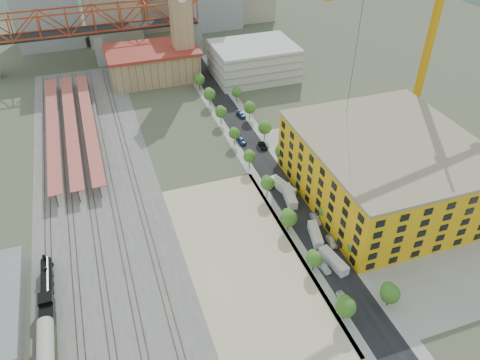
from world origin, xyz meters
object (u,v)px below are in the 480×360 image
object	(u,v)px
clock_tower	(180,8)
locomotive	(47,292)
site_trailer_a	(334,261)
site_trailer_d	(283,187)
site_trailer_c	(289,196)
tower_crane	(424,31)
construction_building	(386,169)
site_trailer_b	(315,234)
car_0	(344,299)

from	to	relation	value
clock_tower	locomotive	bearing A→B (deg)	-118.18
site_trailer_a	site_trailer_d	world-z (taller)	site_trailer_d
site_trailer_a	locomotive	bearing A→B (deg)	159.69
site_trailer_a	site_trailer_c	world-z (taller)	site_trailer_c
tower_crane	locomotive	bearing A→B (deg)	-164.49
tower_crane	site_trailer_d	world-z (taller)	tower_crane
construction_building	site_trailer_b	world-z (taller)	construction_building
construction_building	locomotive	size ratio (longest dim) A/B	2.21
construction_building	site_trailer_c	distance (m)	28.03
tower_crane	car_0	distance (m)	83.22
clock_tower	site_trailer_d	distance (m)	93.03
locomotive	site_trailer_b	distance (m)	66.03
construction_building	site_trailer_d	bearing A→B (deg)	156.23
site_trailer_c	tower_crane	bearing A→B (deg)	28.42
locomotive	tower_crane	distance (m)	123.58
clock_tower	car_0	world-z (taller)	clock_tower
construction_building	site_trailer_a	distance (m)	33.83
locomotive	car_0	size ratio (longest dim) A/B	4.97
site_trailer_a	site_trailer_b	size ratio (longest dim) A/B	1.04
construction_building	site_trailer_a	bearing A→B (deg)	-142.37
clock_tower	locomotive	distance (m)	125.68
construction_building	car_0	distance (m)	43.18
construction_building	tower_crane	xyz separation A→B (m)	(21.86, 23.31, 28.91)
site_trailer_c	site_trailer_d	xyz separation A→B (m)	(0.00, 4.81, -0.02)
tower_crane	site_trailer_d	xyz separation A→B (m)	(-47.86, -11.85, -37.03)
site_trailer_b	car_0	bearing A→B (deg)	-84.81
tower_crane	construction_building	bearing A→B (deg)	-133.17
tower_crane	site_trailer_a	bearing A→B (deg)	-137.83
locomotive	site_trailer_b	bearing A→B (deg)	-1.56
site_trailer_a	construction_building	bearing A→B (deg)	27.42
site_trailer_b	construction_building	bearing A→B (deg)	34.63
site_trailer_a	clock_tower	bearing A→B (deg)	83.60
construction_building	locomotive	world-z (taller)	construction_building
construction_building	site_trailer_d	distance (m)	29.55
site_trailer_a	site_trailer_c	size ratio (longest dim) A/B	0.95
clock_tower	locomotive	size ratio (longest dim) A/B	2.28
locomotive	site_trailer_d	distance (m)	68.89
site_trailer_c	site_trailer_d	world-z (taller)	site_trailer_c
site_trailer_b	site_trailer_d	world-z (taller)	site_trailer_d
locomotive	site_trailer_b	xyz separation A→B (m)	(66.00, -1.80, -0.94)
car_0	site_trailer_a	bearing A→B (deg)	68.92
tower_crane	site_trailer_a	xyz separation A→B (m)	(-47.86, -43.35, -37.08)
clock_tower	site_trailer_a	bearing A→B (deg)	-86.19
tower_crane	site_trailer_c	distance (m)	62.76
construction_building	site_trailer_b	size ratio (longest dim) A/B	5.83
tower_crane	site_trailer_b	bearing A→B (deg)	-145.10
site_trailer_a	car_0	distance (m)	11.18
clock_tower	site_trailer_b	xyz separation A→B (m)	(8.00, -110.08, -27.51)
construction_building	site_trailer_a	world-z (taller)	construction_building
tower_crane	site_trailer_b	world-z (taller)	tower_crane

